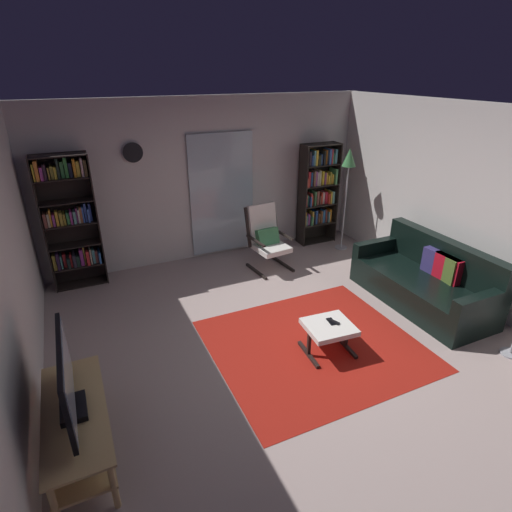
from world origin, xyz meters
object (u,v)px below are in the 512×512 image
at_px(tv_stand, 77,424).
at_px(bookshelf_near_sofa, 318,190).
at_px(leather_sofa, 426,282).
at_px(tv_remote, 334,322).
at_px(ottoman, 329,330).
at_px(wall_clock, 133,153).
at_px(bookshelf_near_tv, 70,220).
at_px(lounge_armchair, 267,236).
at_px(television, 67,381).
at_px(floor_lamp_by_shelf, 349,165).
at_px(cell_phone, 331,321).

relative_size(tv_stand, bookshelf_near_sofa, 0.74).
relative_size(leather_sofa, tv_remote, 13.54).
xyz_separation_m(ottoman, wall_clock, (-1.44, 3.10, 1.55)).
height_order(bookshelf_near_tv, lounge_armchair, bookshelf_near_tv).
distance_m(television, floor_lamp_by_shelf, 5.33).
xyz_separation_m(tv_stand, leather_sofa, (4.48, 0.65, 0.00)).
xyz_separation_m(leather_sofa, wall_clock, (-3.27, 2.72, 1.54)).
xyz_separation_m(tv_stand, floor_lamp_by_shelf, (4.55, 2.68, 1.18)).
xyz_separation_m(cell_phone, floor_lamp_by_shelf, (1.85, 2.37, 1.12)).
bearing_deg(television, ottoman, 6.09).
bearing_deg(leather_sofa, tv_stand, -171.69).
relative_size(television, leather_sofa, 0.53).
distance_m(bookshelf_near_tv, wall_clock, 1.32).
relative_size(bookshelf_near_tv, bookshelf_near_sofa, 1.08).
distance_m(bookshelf_near_sofa, lounge_armchair, 1.51).
bearing_deg(cell_phone, television, -166.16).
xyz_separation_m(bookshelf_near_tv, tv_remote, (2.52, -2.92, -0.64)).
distance_m(lounge_armchair, tv_remote, 2.30).
bearing_deg(cell_phone, lounge_armchair, 89.63).
xyz_separation_m(television, bookshelf_near_tv, (0.20, 3.22, 0.24)).
bearing_deg(ottoman, television, -173.91).
height_order(tv_stand, lounge_armchair, lounge_armchair).
height_order(bookshelf_near_sofa, cell_phone, bookshelf_near_sofa).
bearing_deg(bookshelf_near_tv, television, -93.48).
bearing_deg(tv_stand, leather_sofa, 8.31).
xyz_separation_m(bookshelf_near_sofa, lounge_armchair, (-1.31, -0.61, -0.45)).
bearing_deg(leather_sofa, television, -171.61).
bearing_deg(television, lounge_armchair, 40.78).
xyz_separation_m(tv_stand, lounge_armchair, (2.99, 2.57, 0.22)).
bearing_deg(bookshelf_near_sofa, cell_phone, -119.19).
xyz_separation_m(floor_lamp_by_shelf, wall_clock, (-3.35, 0.69, 0.36)).
relative_size(bookshelf_near_sofa, ottoman, 3.21).
xyz_separation_m(television, tv_remote, (2.71, 0.30, -0.40)).
height_order(television, bookshelf_near_sofa, bookshelf_near_sofa).
bearing_deg(tv_stand, television, -70.17).
distance_m(bookshelf_near_tv, cell_phone, 3.88).
bearing_deg(television, tv_stand, 109.83).
distance_m(bookshelf_near_sofa, cell_phone, 3.34).
xyz_separation_m(tv_stand, cell_phone, (2.70, 0.31, 0.06)).
xyz_separation_m(television, lounge_armchair, (2.99, 2.58, -0.24)).
bearing_deg(wall_clock, bookshelf_near_tv, -171.06).
height_order(lounge_armchair, cell_phone, lounge_armchair).
bearing_deg(floor_lamp_by_shelf, tv_remote, -127.55).
distance_m(bookshelf_near_sofa, tv_remote, 3.35).
bearing_deg(floor_lamp_by_shelf, tv_stand, -149.49).
xyz_separation_m(tv_remote, wall_clock, (-1.51, 3.08, 1.47)).
bearing_deg(cell_phone, leather_sofa, 17.87).
height_order(tv_stand, wall_clock, wall_clock).
bearing_deg(television, bookshelf_near_sofa, 36.58).
height_order(bookshelf_near_sofa, ottoman, bookshelf_near_sofa).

